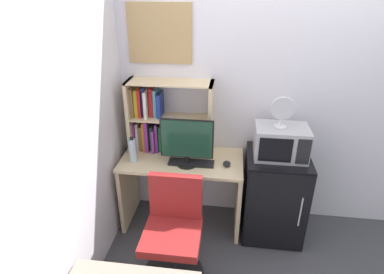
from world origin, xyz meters
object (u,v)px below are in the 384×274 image
(hutch_bookshelf, at_px, (158,117))
(desk_chair, at_px, (173,237))
(desk_fan, at_px, (282,111))
(microwave, at_px, (281,142))
(wall_corkboard, at_px, (160,34))
(computer_mouse, at_px, (227,164))
(mini_fridge, at_px, (274,195))
(water_bottle, at_px, (133,150))
(monitor, at_px, (187,141))
(keyboard, at_px, (191,163))

(hutch_bookshelf, xyz_separation_m, desk_chair, (0.28, -0.81, -0.70))
(desk_fan, bearing_deg, microwave, 13.98)
(wall_corkboard, bearing_deg, desk_fan, -15.06)
(desk_fan, distance_m, desk_chair, 1.37)
(microwave, distance_m, wall_corkboard, 1.43)
(computer_mouse, height_order, desk_fan, desk_fan)
(computer_mouse, bearing_deg, desk_chair, -124.13)
(hutch_bookshelf, relative_size, wall_corkboard, 1.38)
(mini_fridge, distance_m, desk_chair, 1.06)
(computer_mouse, relative_size, desk_fan, 0.37)
(hutch_bookshelf, height_order, wall_corkboard, wall_corkboard)
(computer_mouse, distance_m, wall_corkboard, 1.30)
(microwave, relative_size, wall_corkboard, 0.79)
(hutch_bookshelf, relative_size, water_bottle, 3.22)
(hutch_bookshelf, distance_m, monitor, 0.42)
(keyboard, height_order, microwave, microwave)
(water_bottle, relative_size, mini_fridge, 0.29)
(monitor, xyz_separation_m, desk_fan, (0.80, 0.08, 0.30))
(computer_mouse, xyz_separation_m, desk_chair, (-0.39, -0.58, -0.38))
(monitor, xyz_separation_m, keyboard, (0.04, 0.02, -0.23))
(hutch_bookshelf, bearing_deg, computer_mouse, -18.96)
(hutch_bookshelf, bearing_deg, desk_fan, -9.45)
(monitor, distance_m, desk_chair, 0.81)
(microwave, bearing_deg, desk_fan, -166.02)
(desk_fan, bearing_deg, computer_mouse, -173.70)
(monitor, relative_size, desk_fan, 1.74)
(keyboard, xyz_separation_m, desk_chair, (-0.07, -0.57, -0.37))
(keyboard, relative_size, mini_fridge, 0.49)
(mini_fridge, xyz_separation_m, wall_corkboard, (-1.11, 0.29, 1.41))
(mini_fridge, relative_size, desk_chair, 0.95)
(keyboard, relative_size, computer_mouse, 4.12)
(desk_fan, distance_m, wall_corkboard, 1.25)
(hutch_bookshelf, height_order, monitor, hutch_bookshelf)
(keyboard, bearing_deg, microwave, 4.79)
(monitor, bearing_deg, desk_fan, 5.45)
(water_bottle, bearing_deg, computer_mouse, 2.18)
(microwave, bearing_deg, water_bottle, -176.24)
(hutch_bookshelf, xyz_separation_m, computer_mouse, (0.68, -0.23, -0.32))
(microwave, bearing_deg, keyboard, -175.21)
(mini_fridge, height_order, desk_fan, desk_fan)
(mini_fridge, bearing_deg, desk_fan, -172.76)
(mini_fridge, bearing_deg, microwave, 89.72)
(microwave, bearing_deg, monitor, -174.29)
(desk_chair, bearing_deg, keyboard, 82.98)
(desk_chair, bearing_deg, desk_fan, 37.20)
(keyboard, bearing_deg, mini_fridge, 4.57)
(computer_mouse, relative_size, microwave, 0.22)
(hutch_bookshelf, relative_size, keyboard, 1.90)
(keyboard, relative_size, desk_fan, 1.53)
(hutch_bookshelf, xyz_separation_m, monitor, (0.32, -0.26, -0.10))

